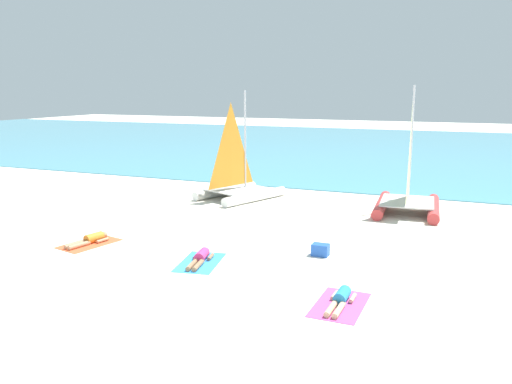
# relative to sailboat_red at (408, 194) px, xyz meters

# --- Properties ---
(ground_plane) EXTENTS (120.00, 120.00, 0.00)m
(ground_plane) POSITION_rel_sailboat_red_xyz_m (-4.98, 0.32, -0.76)
(ground_plane) COLOR silver
(ocean_water) EXTENTS (120.00, 40.00, 0.05)m
(ocean_water) POSITION_rel_sailboat_red_xyz_m (-4.98, 23.04, -0.73)
(ocean_water) COLOR #4C9EB7
(ocean_water) RESTS_ON ground
(sailboat_red) EXTENTS (2.74, 4.04, 5.07)m
(sailboat_red) POSITION_rel_sailboat_red_xyz_m (0.00, 0.00, 0.00)
(sailboat_red) COLOR #CC3838
(sailboat_red) RESTS_ON ground
(sailboat_white) EXTENTS (3.57, 4.33, 4.85)m
(sailboat_white) POSITION_rel_sailboat_red_xyz_m (-7.46, -0.10, -0.03)
(sailboat_white) COLOR white
(sailboat_white) RESTS_ON ground
(towel_left) EXTENTS (1.49, 2.10, 0.01)m
(towel_left) POSITION_rel_sailboat_red_xyz_m (-8.99, -8.40, -0.75)
(towel_left) COLOR #EA5933
(towel_left) RESTS_ON ground
(sunbather_left) EXTENTS (0.73, 1.56, 0.30)m
(sunbather_left) POSITION_rel_sailboat_red_xyz_m (-8.98, -8.33, -0.62)
(sunbather_left) COLOR orange
(sunbather_left) RESTS_ON towel_left
(towel_middle) EXTENTS (1.45, 2.08, 0.01)m
(towel_middle) POSITION_rel_sailboat_red_xyz_m (-4.79, -8.66, -0.75)
(towel_middle) COLOR #338CD8
(towel_middle) RESTS_ON ground
(sunbather_middle) EXTENTS (0.70, 1.56, 0.30)m
(sunbather_middle) POSITION_rel_sailboat_red_xyz_m (-4.81, -8.60, -0.62)
(sunbather_middle) COLOR #D83372
(sunbather_middle) RESTS_ON towel_middle
(towel_right) EXTENTS (1.12, 1.91, 0.01)m
(towel_right) POSITION_rel_sailboat_red_xyz_m (-0.34, -10.09, -0.75)
(towel_right) COLOR #D84C99
(towel_right) RESTS_ON ground
(sunbather_right) EXTENTS (0.55, 1.56, 0.30)m
(sunbather_right) POSITION_rel_sailboat_red_xyz_m (-0.34, -10.02, -0.62)
(sunbather_right) COLOR #268CCC
(sunbather_right) RESTS_ON towel_right
(cooler_box) EXTENTS (0.50, 0.36, 0.36)m
(cooler_box) POSITION_rel_sailboat_red_xyz_m (-1.75, -6.72, -0.58)
(cooler_box) COLOR blue
(cooler_box) RESTS_ON ground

